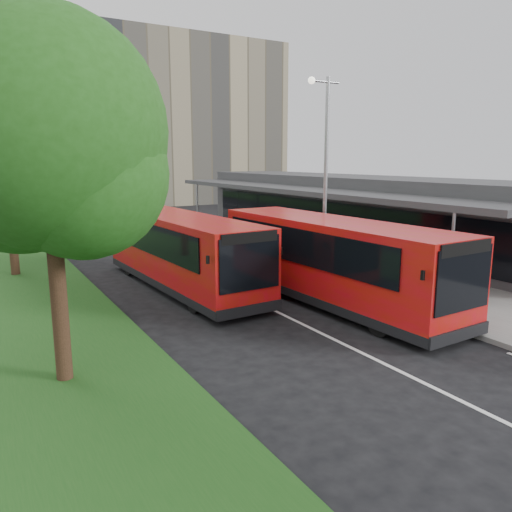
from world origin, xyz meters
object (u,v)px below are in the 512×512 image
Objects in this scene: litter_bin at (242,235)px; tree_near at (46,147)px; lamp_post_far at (158,162)px; bus_second at (181,251)px; bollard at (195,224)px; tree_mid at (3,147)px; car_near at (92,203)px; lamp_post_near at (324,165)px; bus_main at (332,261)px; car_far at (47,200)px.

tree_near is at bearing -131.22° from litter_bin.
lamp_post_far is 19.54m from bus_second.
tree_mid is at bearing -146.39° from bollard.
car_near reaches higher than bollard.
lamp_post_near is (11.13, -7.05, -0.76)m from tree_mid.
car_near is at bearing 96.84° from bollard.
car_near is at bearing 87.43° from bus_main.
tree_near is 19.22m from litter_bin.
bus_main reaches higher than car_far.
tree_near is 0.80× the size of bus_second.
bus_main is (-1.90, -3.03, -3.22)m from lamp_post_near.
car_near is (-1.77, 15.05, -4.06)m from lamp_post_far.
car_far is (6.11, 35.32, -4.93)m from tree_mid.
bus_second is at bearing -132.14° from litter_bin.
car_far is (-5.02, 22.37, -4.17)m from lamp_post_far.
tree_near reaches higher than car_far.
bollard is (0.65, -5.12, -4.08)m from lamp_post_far.
litter_bin is at bearing 73.39° from bus_main.
bollard is at bearing 33.61° from tree_mid.
tree_near is at bearing -120.70° from bollard.
car_near is at bearing 92.90° from lamp_post_near.
litter_bin is (3.07, 12.12, -0.89)m from bus_main.
bollard is at bearing 59.30° from tree_near.
lamp_post_near is 2.08× the size of car_near.
bus_second is (5.50, 6.52, -3.76)m from tree_near.
lamp_post_near is at bearing 55.45° from bus_main.
bollard is (11.77, 19.83, -4.57)m from tree_near.
tree_mid is 8.64× the size of bollard.
car_far is at bearing 91.56° from bus_main.
lamp_post_near is 15.44m from bollard.
bus_main is at bearing -47.54° from tree_mid.
tree_mid is 14.94m from bollard.
bus_second is 10.34× the size of bollard.
lamp_post_near is at bearing -18.40° from bus_second.
bus_main is 3.15× the size of car_far.
lamp_post_near is at bearing -67.60° from car_far.
lamp_post_near is 1.00× the size of lamp_post_far.
tree_mid reaches higher than bollard.
lamp_post_near and lamp_post_far have the same top height.
bus_main is at bearing -94.73° from lamp_post_far.
lamp_post_far is at bearing 96.12° from litter_bin.
tree_mid reaches higher than litter_bin.
tree_near is at bearing -114.04° from lamp_post_far.
lamp_post_near is at bearing -67.79° from car_near.
bus_main is 5.92m from bus_second.
car_far is at bearing 80.19° from tree_mid.
lamp_post_near reaches higher than litter_bin.
tree_mid is 0.84× the size of bus_second.
car_far is (-5.02, 42.37, -4.17)m from lamp_post_near.
bus_second is (-5.63, -18.43, -3.26)m from lamp_post_far.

